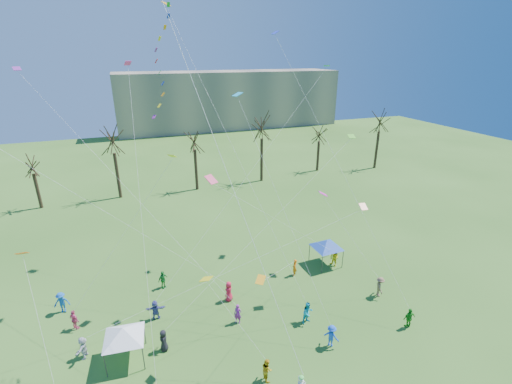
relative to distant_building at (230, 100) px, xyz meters
name	(u,v)px	position (x,y,z in m)	size (l,w,h in m)	color
ground	(268,380)	(-22.00, -82.00, -7.50)	(160.00, 160.00, 0.00)	#335F1E
distant_building	(230,100)	(0.00, 0.00, 0.00)	(60.00, 14.00, 15.00)	gray
bare_tree_row	(212,142)	(-16.40, -45.94, -0.44)	(72.31, 7.47, 10.93)	black
big_box_kite	(166,59)	(-25.73, -74.55, 11.74)	(3.60, 6.24, 24.23)	red
canopy_tent_white	(123,333)	(-30.36, -77.06, -5.21)	(3.58, 3.58, 2.70)	#3F3F44
canopy_tent_blue	(327,244)	(-11.55, -71.48, -5.22)	(3.59, 3.59, 2.70)	#3F3F44
festival_crowd	(225,313)	(-23.10, -75.97, -6.63)	(26.41, 12.93, 1.85)	red
small_kites_aloft	(218,151)	(-22.14, -71.98, 5.14)	(27.96, 20.34, 32.64)	#FF570D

